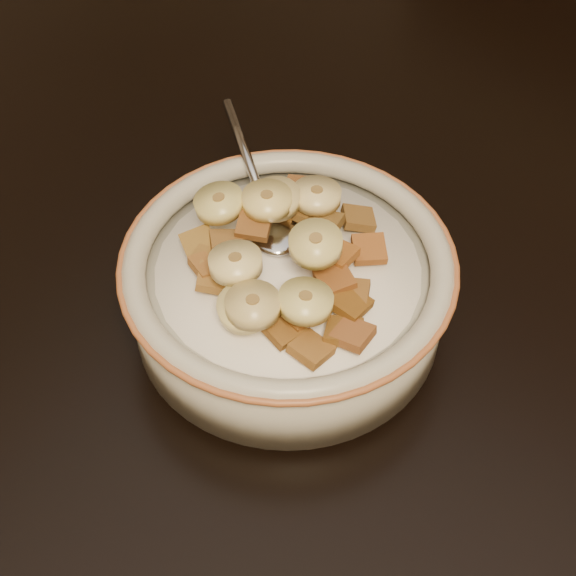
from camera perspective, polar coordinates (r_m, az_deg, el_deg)
The scene contains 36 objects.
table at distance 0.60m, azimuth -0.35°, elevation 2.88°, with size 1.40×0.90×0.04m, color black.
chair at distance 1.09m, azimuth 13.72°, elevation 11.32°, with size 0.45×0.45×1.02m, color black.
cereal_bowl at distance 0.51m, azimuth 0.00°, elevation -0.46°, with size 0.20×0.20×0.05m, color #B4AD92.
milk at distance 0.49m, azimuth 0.00°, elevation 1.31°, with size 0.16×0.16×0.00m, color white.
spoon at distance 0.51m, azimuth -1.06°, elevation 4.17°, with size 0.04×0.05×0.01m, color #A1A3AB.
cereal_square_0 at distance 0.44m, azimuth 1.66°, elevation -4.38°, with size 0.02×0.02×0.01m, color #9D6A2F.
cereal_square_1 at distance 0.47m, azimuth 4.52°, elevation -0.47°, with size 0.02×0.02×0.01m, color brown.
cereal_square_2 at distance 0.48m, azimuth 2.12°, elevation 3.27°, with size 0.02×0.02×0.01m, color #955818.
cereal_square_3 at distance 0.53m, azimuth 0.80°, elevation 7.07°, with size 0.02×0.02×0.01m, color brown.
cereal_square_4 at distance 0.49m, azimuth -5.37°, elevation 2.50°, with size 0.02×0.02×0.01m, color brown.
cereal_square_5 at distance 0.52m, azimuth 5.03°, elevation 4.96°, with size 0.02×0.02×0.01m, color brown.
cereal_square_6 at distance 0.51m, azimuth -0.63°, elevation 5.77°, with size 0.02×0.02×0.01m, color brown.
cereal_square_7 at distance 0.47m, azimuth 3.35°, elevation 0.60°, with size 0.02×0.02×0.01m, color brown.
cereal_square_8 at distance 0.46m, azimuth 4.46°, elevation -1.11°, with size 0.02×0.02×0.01m, color brown.
cereal_square_9 at distance 0.48m, azimuth 3.52°, elevation 2.43°, with size 0.02×0.02×0.01m, color brown.
cereal_square_10 at distance 0.49m, azimuth -4.38°, elevation 3.27°, with size 0.02×0.02×0.01m, color brown.
cereal_square_11 at distance 0.51m, azimuth 0.71°, elevation 5.75°, with size 0.02×0.02×0.01m, color brown.
cereal_square_12 at distance 0.45m, azimuth -0.38°, elevation -2.85°, with size 0.02×0.02×0.01m, color brown.
cereal_square_13 at distance 0.45m, azimuth 3.98°, elevation -3.10°, with size 0.02×0.02×0.01m, color brown.
cereal_square_14 at distance 0.49m, azimuth -2.42°, elevation 4.54°, with size 0.02×0.02×0.01m, color brown.
cereal_square_15 at distance 0.46m, azimuth 0.70°, elevation -1.70°, with size 0.02×0.02×0.01m, color brown.
cereal_square_16 at distance 0.50m, azimuth 2.62°, elevation 4.64°, with size 0.02×0.02×0.01m, color brown.
cereal_square_17 at distance 0.49m, azimuth 5.79°, elevation 2.78°, with size 0.02×0.02×0.01m, color #9D5626.
cereal_square_18 at distance 0.50m, azimuth -6.35°, elevation 3.19°, with size 0.02×0.02×0.01m, color brown.
cereal_square_19 at distance 0.48m, azimuth -5.27°, elevation 0.70°, with size 0.02×0.02×0.01m, color olive.
cereal_square_20 at distance 0.45m, azimuth 4.62°, elevation -3.30°, with size 0.02×0.02×0.01m, color brown.
cereal_square_21 at distance 0.48m, azimuth -5.58°, elevation 1.66°, with size 0.02×0.02×0.01m, color brown.
banana_slice_0 at distance 0.51m, azimuth 2.05°, elevation 6.60°, with size 0.03×0.03×0.01m, color tan.
banana_slice_1 at distance 0.46m, azimuth -3.75°, elevation 1.80°, with size 0.03×0.03×0.01m, color beige.
banana_slice_2 at distance 0.50m, azimuth -4.92°, elevation 6.04°, with size 0.03×0.03×0.01m, color #DAD07B.
banana_slice_3 at distance 0.45m, azimuth -3.09°, elevation -1.37°, with size 0.03×0.03×0.01m, color #FFEE9E.
banana_slice_4 at distance 0.44m, azimuth 1.26°, elevation -0.95°, with size 0.03×0.03×0.01m, color #DDCB80.
banana_slice_5 at distance 0.46m, azimuth 1.98°, elevation 3.15°, with size 0.03×0.03×0.01m, color #E5D77E.
banana_slice_6 at distance 0.50m, azimuth -0.89°, elevation 6.35°, with size 0.03×0.03×0.01m, color #D6C476.
banana_slice_7 at distance 0.49m, azimuth -1.51°, elevation 6.25°, with size 0.03×0.03×0.01m, color #DCCC6D.
banana_slice_8 at distance 0.44m, azimuth -2.51°, elevation -1.23°, with size 0.03×0.03×0.01m, color tan.
Camera 1 is at (0.21, -0.35, 1.16)m, focal length 50.00 mm.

